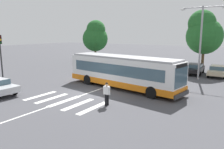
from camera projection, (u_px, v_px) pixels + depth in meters
name	position (u px, v px, depth m)	size (l,w,h in m)	color
ground_plane	(86.00, 95.00, 18.93)	(160.00, 160.00, 0.00)	#47474C
city_transit_bus	(122.00, 72.00, 20.98)	(12.23, 4.17, 3.06)	black
pedestrian_crossing_street	(107.00, 93.00, 15.86)	(0.58, 0.42, 1.72)	black
parked_car_teal	(122.00, 62.00, 34.18)	(1.88, 4.51, 1.35)	black
parked_car_red	(137.00, 64.00, 32.71)	(1.88, 4.50, 1.35)	black
parked_car_silver	(155.00, 65.00, 31.19)	(2.02, 4.57, 1.35)	black
parked_car_white	(175.00, 66.00, 29.81)	(2.10, 4.61, 1.35)	black
parked_car_black	(195.00, 68.00, 28.40)	(2.07, 4.59, 1.35)	black
parked_car_champagne	(218.00, 70.00, 26.73)	(1.98, 4.56, 1.35)	black
traffic_light_near_corner	(1.00, 52.00, 22.41)	(0.33, 0.32, 5.01)	#28282B
twin_arm_street_lamp	(201.00, 34.00, 24.50)	(4.94, 0.32, 8.10)	#939399
background_tree_left	(95.00, 36.00, 37.66)	(4.29, 4.29, 7.38)	brown
background_tree_right	(204.00, 33.00, 29.28)	(4.74, 4.74, 8.22)	brown
crosswalk_painted_stripes	(65.00, 101.00, 17.07)	(6.09, 3.25, 0.01)	silver
lane_center_line	(99.00, 89.00, 20.64)	(0.16, 24.00, 0.01)	silver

